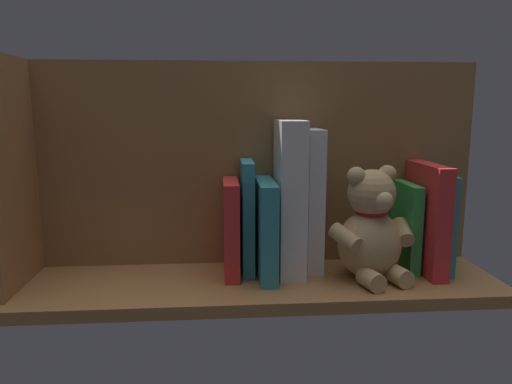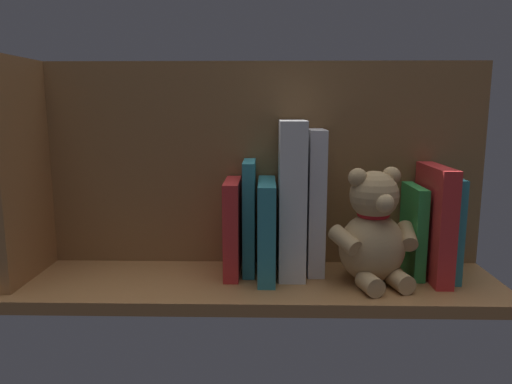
{
  "view_description": "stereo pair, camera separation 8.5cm",
  "coord_description": "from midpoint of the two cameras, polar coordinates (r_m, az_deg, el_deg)",
  "views": [
    {
      "loc": [
        6.66,
        83.75,
        31.11
      ],
      "look_at": [
        0.0,
        0.0,
        16.04
      ],
      "focal_mm": 33.64,
      "sensor_mm": 36.0,
      "label": 1
    },
    {
      "loc": [
        -1.86,
        83.99,
        31.11
      ],
      "look_at": [
        0.0,
        0.0,
        16.04
      ],
      "focal_mm": 33.64,
      "sensor_mm": 36.0,
      "label": 2
    }
  ],
  "objects": [
    {
      "name": "shelf_back_panel",
      "position": [
        0.95,
        -3.06,
        3.27
      ],
      "size": [
        88.1,
        1.5,
        39.54
      ],
      "primitive_type": "cube",
      "color": "olive",
      "rests_on": "ground_plane"
    },
    {
      "name": "book_0",
      "position": [
        0.97,
        18.56,
        -3.38
      ],
      "size": [
        1.55,
        12.58,
        18.66
      ],
      "primitive_type": "cube",
      "color": "teal",
      "rests_on": "ground_plane"
    },
    {
      "name": "book_4",
      "position": [
        0.88,
        -1.59,
        -4.43
      ],
      "size": [
        3.12,
        14.85,
        17.79
      ],
      "primitive_type": "cube",
      "color": "teal",
      "rests_on": "ground_plane"
    },
    {
      "name": "book_1",
      "position": [
        0.94,
        17.22,
        -3.03
      ],
      "size": [
        3.08,
        14.87,
        20.62
      ],
      "primitive_type": "cube",
      "color": "red",
      "rests_on": "ground_plane"
    },
    {
      "name": "book_3",
      "position": [
        0.91,
        4.06,
        -1.06
      ],
      "size": [
        3.06,
        9.34,
        26.96
      ],
      "primitive_type": "cube",
      "color": "silver",
      "rests_on": "ground_plane"
    },
    {
      "name": "shelf_side_divider",
      "position": [
        0.93,
        -29.63,
        1.87
      ],
      "size": [
        2.4,
        18.38,
        39.54
      ],
      "primitive_type": "cube",
      "color": "#9E6B3D",
      "rests_on": "ground_plane"
    },
    {
      "name": "book_6",
      "position": [
        0.89,
        -5.72,
        -4.31
      ],
      "size": [
        2.74,
        12.29,
        17.7
      ],
      "primitive_type": "cube",
      "color": "red",
      "rests_on": "ground_plane"
    },
    {
      "name": "book_5",
      "position": [
        0.9,
        -3.76,
        -3.03
      ],
      "size": [
        2.19,
        10.01,
        21.17
      ],
      "primitive_type": "cube",
      "color": "teal",
      "rests_on": "ground_plane"
    },
    {
      "name": "book_2",
      "position": [
        0.95,
        14.98,
        -3.98
      ],
      "size": [
        2.02,
        11.14,
        16.71
      ],
      "primitive_type": "cube",
      "color": "green",
      "rests_on": "ground_plane"
    },
    {
      "name": "ground_plane",
      "position": [
        0.9,
        -2.76,
        -10.84
      ],
      "size": [
        88.1,
        24.38,
        2.2
      ],
      "primitive_type": "cube",
      "color": "#9E6B3D"
    },
    {
      "name": "dictionary_thick_white",
      "position": [
        0.89,
        1.3,
        -0.75
      ],
      "size": [
        4.79,
        11.99,
        28.64
      ],
      "primitive_type": "cube",
      "color": "white",
      "rests_on": "ground_plane"
    },
    {
      "name": "teddy_bear",
      "position": [
        0.88,
        10.86,
        -4.45
      ],
      "size": [
        16.21,
        15.21,
        20.64
      ],
      "rotation": [
        0.0,
        0.0,
        0.26
      ],
      "color": "tan",
      "rests_on": "ground_plane"
    }
  ]
}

